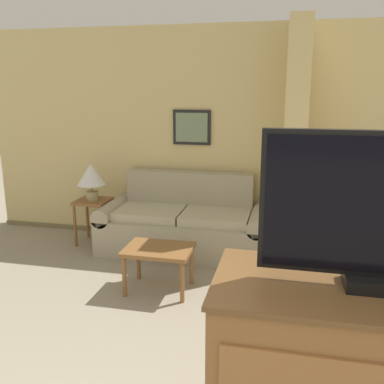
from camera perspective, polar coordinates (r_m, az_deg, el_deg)
wall_back at (r=5.22m, az=5.49°, el=7.19°), size 6.36×0.16×2.60m
wall_partition_pillar at (r=4.83m, az=13.52°, el=6.43°), size 0.24×0.57×2.60m
couch at (r=5.05m, az=-1.01°, el=-4.34°), size 1.95×0.84×0.89m
coffee_table at (r=4.07m, az=-4.47°, el=-8.19°), size 0.63×0.47×0.43m
side_table at (r=5.39m, az=-13.06°, el=-2.13°), size 0.39×0.39×0.55m
table_lamp at (r=5.29m, az=-13.29°, el=2.10°), size 0.34×0.34×0.45m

